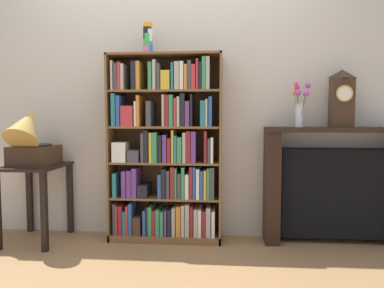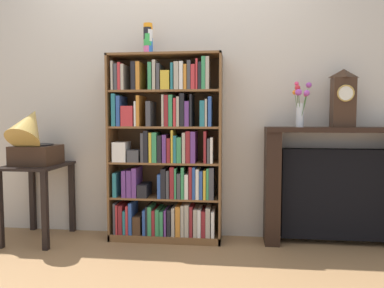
% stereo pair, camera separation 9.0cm
% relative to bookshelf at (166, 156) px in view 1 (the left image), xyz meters
% --- Properties ---
extents(ground_plane, '(8.22, 6.40, 0.02)m').
position_rel_bookshelf_xyz_m(ground_plane, '(-0.01, -0.15, -0.73)').
color(ground_plane, '#997047').
extents(wall_back, '(5.22, 0.08, 2.60)m').
position_rel_bookshelf_xyz_m(wall_back, '(0.16, 0.19, 0.58)').
color(wall_back, beige).
rests_on(wall_back, ground).
extents(bookshelf, '(0.95, 0.28, 1.57)m').
position_rel_bookshelf_xyz_m(bookshelf, '(0.00, 0.00, 0.00)').
color(bookshelf, brown).
rests_on(bookshelf, ground).
extents(cup_stack, '(0.08, 0.08, 0.26)m').
position_rel_bookshelf_xyz_m(cup_stack, '(-0.15, 0.00, 0.98)').
color(cup_stack, pink).
rests_on(cup_stack, bookshelf).
extents(side_table_left, '(0.45, 0.54, 0.65)m').
position_rel_bookshelf_xyz_m(side_table_left, '(-1.10, -0.12, -0.23)').
color(side_table_left, black).
rests_on(side_table_left, ground).
extents(gramophone, '(0.34, 0.47, 0.55)m').
position_rel_bookshelf_xyz_m(gramophone, '(-1.10, -0.18, 0.16)').
color(gramophone, '#382316').
rests_on(gramophone, side_table_left).
extents(fireplace_mantel, '(1.17, 0.26, 0.97)m').
position_rel_bookshelf_xyz_m(fireplace_mantel, '(1.41, 0.04, -0.24)').
color(fireplace_mantel, black).
rests_on(fireplace_mantel, ground).
extents(mantel_clock, '(0.17, 0.14, 0.46)m').
position_rel_bookshelf_xyz_m(mantel_clock, '(1.43, 0.01, 0.48)').
color(mantel_clock, '#382316').
rests_on(mantel_clock, fireplace_mantel).
extents(flower_vase, '(0.17, 0.18, 0.37)m').
position_rel_bookshelf_xyz_m(flower_vase, '(1.10, 0.01, 0.43)').
color(flower_vase, silver).
rests_on(flower_vase, fireplace_mantel).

